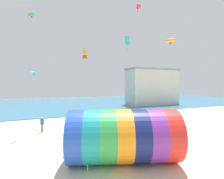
{
  "coord_description": "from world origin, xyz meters",
  "views": [
    {
      "loc": [
        -6.82,
        -10.7,
        5.48
      ],
      "look_at": [
        -1.42,
        2.16,
        5.04
      ],
      "focal_mm": 28.0,
      "sensor_mm": 36.0,
      "label": 1
    }
  ],
  "objects_px": {
    "kite_cyan_diamond": "(127,41)",
    "bystander_near_water": "(42,124)",
    "kite_green_parafoil": "(32,14)",
    "beach_flag": "(90,133)",
    "giant_inflatable_tube": "(123,136)",
    "kite_red_delta": "(138,5)",
    "kite_cyan_parafoil": "(33,73)",
    "kite_orange_box": "(85,54)",
    "kite_handler": "(182,145)",
    "kite_orange_parafoil": "(171,40)"
  },
  "relations": [
    {
      "from": "kite_green_parafoil",
      "to": "kite_red_delta",
      "type": "height_order",
      "value": "kite_green_parafoil"
    },
    {
      "from": "kite_green_parafoil",
      "to": "kite_cyan_parafoil",
      "type": "bearing_deg",
      "value": -87.8
    },
    {
      "from": "kite_cyan_parafoil",
      "to": "bystander_near_water",
      "type": "relative_size",
      "value": 0.45
    },
    {
      "from": "kite_orange_parafoil",
      "to": "kite_orange_box",
      "type": "relative_size",
      "value": 1.65
    },
    {
      "from": "kite_cyan_diamond",
      "to": "kite_orange_parafoil",
      "type": "bearing_deg",
      "value": -69.06
    },
    {
      "from": "kite_cyan_diamond",
      "to": "beach_flag",
      "type": "bearing_deg",
      "value": -126.04
    },
    {
      "from": "kite_orange_box",
      "to": "beach_flag",
      "type": "bearing_deg",
      "value": -100.22
    },
    {
      "from": "giant_inflatable_tube",
      "to": "beach_flag",
      "type": "relative_size",
      "value": 3.09
    },
    {
      "from": "kite_orange_parafoil",
      "to": "kite_orange_box",
      "type": "distance_m",
      "value": 11.26
    },
    {
      "from": "kite_red_delta",
      "to": "kite_orange_box",
      "type": "height_order",
      "value": "kite_red_delta"
    },
    {
      "from": "giant_inflatable_tube",
      "to": "bystander_near_water",
      "type": "relative_size",
      "value": 4.71
    },
    {
      "from": "giant_inflatable_tube",
      "to": "kite_red_delta",
      "type": "distance_m",
      "value": 16.16
    },
    {
      "from": "giant_inflatable_tube",
      "to": "kite_cyan_diamond",
      "type": "distance_m",
      "value": 17.48
    },
    {
      "from": "kite_red_delta",
      "to": "kite_cyan_parafoil",
      "type": "height_order",
      "value": "kite_red_delta"
    },
    {
      "from": "kite_orange_parafoil",
      "to": "beach_flag",
      "type": "distance_m",
      "value": 15.74
    },
    {
      "from": "beach_flag",
      "to": "bystander_near_water",
      "type": "bearing_deg",
      "value": 104.18
    },
    {
      "from": "kite_handler",
      "to": "kite_cyan_parafoil",
      "type": "relative_size",
      "value": 2.24
    },
    {
      "from": "giant_inflatable_tube",
      "to": "kite_handler",
      "type": "xyz_separation_m",
      "value": [
        4.46,
        -0.88,
        -0.95
      ]
    },
    {
      "from": "kite_handler",
      "to": "kite_cyan_diamond",
      "type": "distance_m",
      "value": 17.53
    },
    {
      "from": "kite_green_parafoil",
      "to": "kite_cyan_diamond",
      "type": "height_order",
      "value": "kite_green_parafoil"
    },
    {
      "from": "kite_cyan_parafoil",
      "to": "kite_orange_box",
      "type": "height_order",
      "value": "kite_orange_box"
    },
    {
      "from": "kite_orange_box",
      "to": "beach_flag",
      "type": "height_order",
      "value": "kite_orange_box"
    },
    {
      "from": "kite_handler",
      "to": "kite_cyan_diamond",
      "type": "bearing_deg",
      "value": 79.93
    },
    {
      "from": "kite_red_delta",
      "to": "kite_orange_box",
      "type": "bearing_deg",
      "value": -158.41
    },
    {
      "from": "kite_handler",
      "to": "beach_flag",
      "type": "relative_size",
      "value": 0.65
    },
    {
      "from": "kite_red_delta",
      "to": "bystander_near_water",
      "type": "xyz_separation_m",
      "value": [
        -10.79,
        2.73,
        -14.05
      ]
    },
    {
      "from": "kite_red_delta",
      "to": "kite_cyan_parafoil",
      "type": "distance_m",
      "value": 14.37
    },
    {
      "from": "kite_green_parafoil",
      "to": "beach_flag",
      "type": "bearing_deg",
      "value": -77.9
    },
    {
      "from": "kite_orange_parafoil",
      "to": "beach_flag",
      "type": "height_order",
      "value": "kite_orange_parafoil"
    },
    {
      "from": "kite_handler",
      "to": "kite_orange_parafoil",
      "type": "relative_size",
      "value": 1.25
    },
    {
      "from": "giant_inflatable_tube",
      "to": "kite_cyan_diamond",
      "type": "xyz_separation_m",
      "value": [
        6.84,
        12.51,
        10.11
      ]
    },
    {
      "from": "kite_cyan_parafoil",
      "to": "bystander_near_water",
      "type": "distance_m",
      "value": 5.91
    },
    {
      "from": "kite_green_parafoil",
      "to": "beach_flag",
      "type": "distance_m",
      "value": 22.45
    },
    {
      "from": "kite_green_parafoil",
      "to": "kite_cyan_parafoil",
      "type": "xyz_separation_m",
      "value": [
        0.31,
        -8.11,
        -8.93
      ]
    },
    {
      "from": "giant_inflatable_tube",
      "to": "bystander_near_water",
      "type": "distance_m",
      "value": 11.56
    },
    {
      "from": "giant_inflatable_tube",
      "to": "kite_red_delta",
      "type": "height_order",
      "value": "kite_red_delta"
    },
    {
      "from": "kite_red_delta",
      "to": "beach_flag",
      "type": "bearing_deg",
      "value": -135.96
    },
    {
      "from": "kite_orange_parafoil",
      "to": "kite_green_parafoil",
      "type": "bearing_deg",
      "value": 143.63
    },
    {
      "from": "kite_orange_box",
      "to": "beach_flag",
      "type": "distance_m",
      "value": 7.69
    },
    {
      "from": "kite_cyan_diamond",
      "to": "kite_green_parafoil",
      "type": "bearing_deg",
      "value": 159.26
    },
    {
      "from": "kite_cyan_diamond",
      "to": "bystander_near_water",
      "type": "distance_m",
      "value": 16.44
    },
    {
      "from": "kite_cyan_parafoil",
      "to": "kite_cyan_diamond",
      "type": "bearing_deg",
      "value": 13.83
    },
    {
      "from": "kite_cyan_parafoil",
      "to": "beach_flag",
      "type": "relative_size",
      "value": 0.29
    },
    {
      "from": "giant_inflatable_tube",
      "to": "kite_handler",
      "type": "bearing_deg",
      "value": -11.15
    },
    {
      "from": "kite_handler",
      "to": "kite_orange_parafoil",
      "type": "bearing_deg",
      "value": 54.62
    },
    {
      "from": "kite_cyan_parafoil",
      "to": "bystander_near_water",
      "type": "xyz_separation_m",
      "value": [
        0.82,
        0.96,
        -5.77
      ]
    },
    {
      "from": "giant_inflatable_tube",
      "to": "kite_orange_box",
      "type": "distance_m",
      "value": 8.04
    },
    {
      "from": "giant_inflatable_tube",
      "to": "kite_cyan_parafoil",
      "type": "height_order",
      "value": "kite_cyan_parafoil"
    },
    {
      "from": "kite_green_parafoil",
      "to": "kite_orange_box",
      "type": "distance_m",
      "value": 15.49
    },
    {
      "from": "bystander_near_water",
      "to": "kite_cyan_parafoil",
      "type": "bearing_deg",
      "value": -130.43
    }
  ]
}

